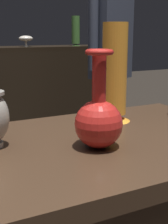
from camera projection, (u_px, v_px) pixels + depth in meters
name	position (u px, v px, depth m)	size (l,w,h in m)	color
vase_centerpiece	(99.00, 119.00, 0.89)	(0.14, 0.14, 0.28)	red
vase_tall_behind	(114.00, 76.00, 1.15)	(0.12, 0.12, 0.35)	orange
shelf_vase_far_right	(76.00, 31.00, 3.18)	(0.09, 0.09, 0.29)	#477A38
shelf_vase_right	(26.00, 39.00, 2.95)	(0.13, 0.13, 0.10)	silver
visitor_near_right	(111.00, 59.00, 2.47)	(0.45, 0.28, 1.57)	brown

